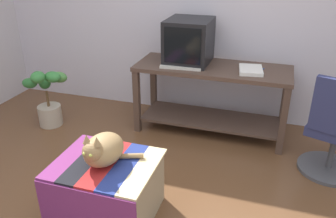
# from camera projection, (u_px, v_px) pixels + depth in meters

# --- Properties ---
(desk) EXTENTS (1.51, 0.58, 0.71)m
(desk) POSITION_uv_depth(u_px,v_px,m) (212.00, 88.00, 3.49)
(desk) COLOR #4C382D
(desk) RESTS_ON ground_plane
(tv_monitor) EXTENTS (0.43, 0.49, 0.43)m
(tv_monitor) POSITION_uv_depth(u_px,v_px,m) (189.00, 41.00, 3.44)
(tv_monitor) COLOR black
(tv_monitor) RESTS_ON desk
(keyboard) EXTENTS (0.41, 0.18, 0.02)m
(keyboard) POSITION_uv_depth(u_px,v_px,m) (181.00, 66.00, 3.36)
(keyboard) COLOR beige
(keyboard) RESTS_ON desk
(book) EXTENTS (0.25, 0.31, 0.03)m
(book) POSITION_uv_depth(u_px,v_px,m) (251.00, 70.00, 3.25)
(book) COLOR white
(book) RESTS_ON desk
(ottoman_with_blanket) EXTENTS (0.70, 0.60, 0.43)m
(ottoman_with_blanket) POSITION_uv_depth(u_px,v_px,m) (107.00, 188.00, 2.46)
(ottoman_with_blanket) COLOR tan
(ottoman_with_blanket) RESTS_ON ground_plane
(cat) EXTENTS (0.38, 0.37, 0.27)m
(cat) POSITION_uv_depth(u_px,v_px,m) (103.00, 150.00, 2.32)
(cat) COLOR #9E7A4C
(cat) RESTS_ON ottoman_with_blanket
(potted_plant) EXTENTS (0.41, 0.39, 0.65)m
(potted_plant) POSITION_uv_depth(u_px,v_px,m) (48.00, 99.00, 3.68)
(potted_plant) COLOR #B7A893
(potted_plant) RESTS_ON ground_plane
(office_chair) EXTENTS (0.54, 0.54, 0.89)m
(office_chair) POSITION_uv_depth(u_px,v_px,m) (335.00, 134.00, 2.83)
(office_chair) COLOR #4C4C51
(office_chair) RESTS_ON ground_plane
(pen) EXTENTS (0.09, 0.12, 0.01)m
(pen) POSITION_uv_depth(u_px,v_px,m) (259.00, 70.00, 3.29)
(pen) COLOR #2351B2
(pen) RESTS_ON desk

